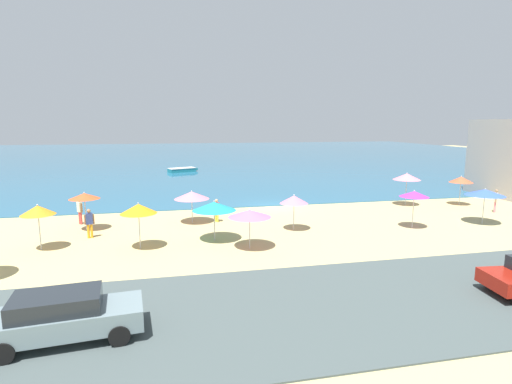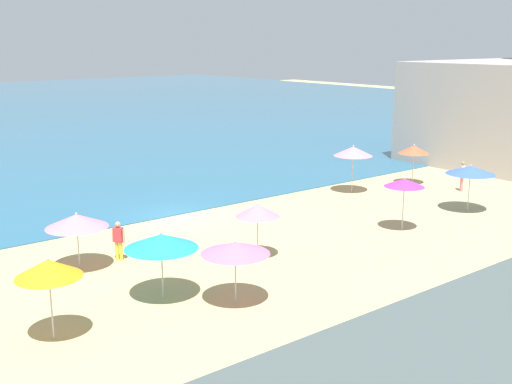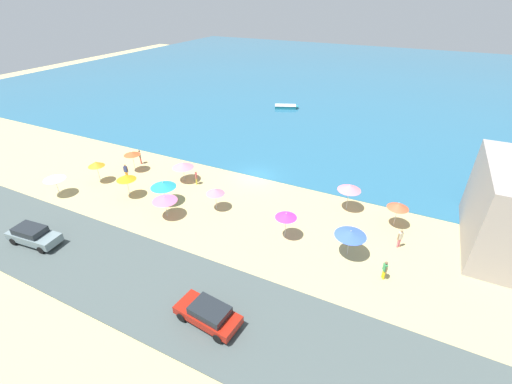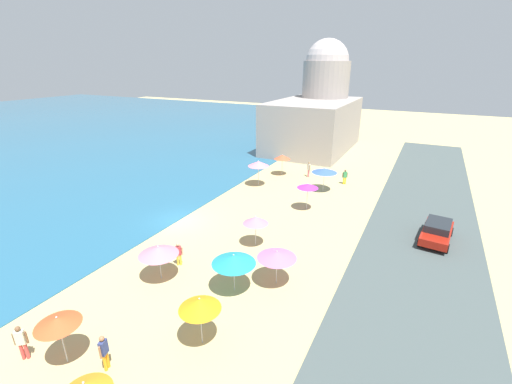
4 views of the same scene
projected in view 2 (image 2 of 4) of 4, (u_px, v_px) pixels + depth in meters
name	position (u px, v px, depth m)	size (l,w,h in m)	color
ground_plane	(174.00, 216.00, 31.99)	(160.00, 160.00, 0.00)	tan
coastal_road	(505.00, 347.00, 18.31)	(80.00, 8.00, 0.06)	#424E4D
beach_umbrella_0	(471.00, 170.00, 32.48)	(2.49, 2.49, 2.42)	#B2B2B7
beach_umbrella_1	(161.00, 241.00, 21.37)	(2.49, 2.49, 2.36)	#B2B2B7
beach_umbrella_2	(77.00, 221.00, 24.23)	(2.36, 2.36, 2.24)	#B2B2B7
beach_umbrella_4	(235.00, 248.00, 20.99)	(2.31, 2.31, 2.20)	#B2B2B7
beach_umbrella_6	(404.00, 183.00, 29.16)	(1.84, 1.84, 2.50)	#B2B2B7
beach_umbrella_7	(258.00, 210.00, 25.48)	(1.80, 1.80, 2.30)	#B2B2B7
beach_umbrella_8	(48.00, 268.00, 18.34)	(1.93, 1.93, 2.54)	#B2B2B7
beach_umbrella_9	(414.00, 149.00, 38.60)	(1.87, 1.87, 2.46)	#B2B2B7
beach_umbrella_11	(353.00, 151.00, 36.43)	(2.20, 2.20, 2.74)	#B2B2B7
bather_1	(119.00, 239.00, 25.43)	(0.38, 0.49, 1.59)	yellow
bather_2	(462.00, 174.00, 37.03)	(0.40, 0.45, 1.77)	pink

